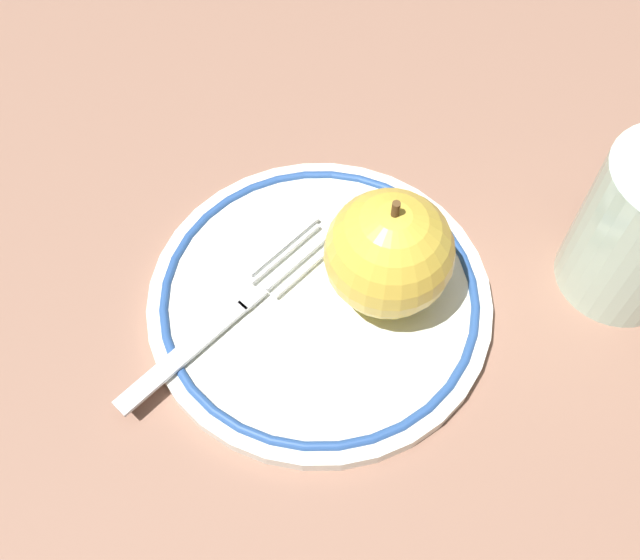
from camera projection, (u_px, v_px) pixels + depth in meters
ground_plane at (291, 307)px, 0.47m from camera, size 2.00×2.00×0.00m
plate at (320, 301)px, 0.47m from camera, size 0.22×0.22×0.01m
apple_red_whole at (390, 258)px, 0.43m from camera, size 0.08×0.08×0.09m
fork at (225, 318)px, 0.45m from camera, size 0.15×0.13×0.00m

